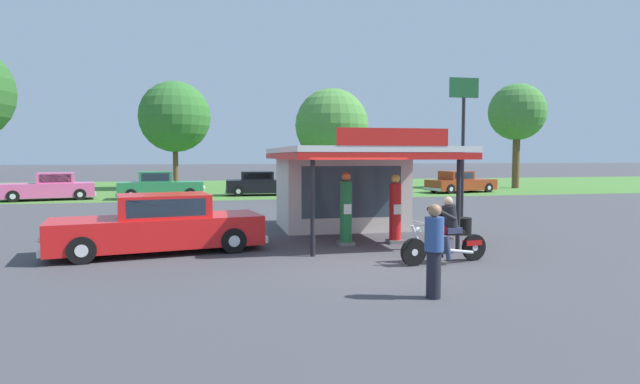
% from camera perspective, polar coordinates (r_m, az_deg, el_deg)
% --- Properties ---
extents(ground_plane, '(300.00, 300.00, 0.00)m').
position_cam_1_polar(ground_plane, '(12.46, 5.15, -7.74)').
color(ground_plane, '#424247').
extents(grass_verge_strip, '(120.00, 24.00, 0.01)m').
position_cam_1_polar(grass_verge_strip, '(41.88, -7.08, 0.53)').
color(grass_verge_strip, '#477A33').
rests_on(grass_verge_strip, ground).
extents(service_station_kiosk, '(4.88, 7.13, 3.23)m').
position_cam_1_polar(service_station_kiosk, '(17.66, 2.69, 1.17)').
color(service_station_kiosk, silver).
rests_on(service_station_kiosk, ground).
extents(gas_pump_nearside, '(0.44, 0.44, 2.09)m').
position_cam_1_polar(gas_pump_nearside, '(14.61, 2.90, -2.18)').
color(gas_pump_nearside, slate).
rests_on(gas_pump_nearside, ground).
extents(gas_pump_offside, '(0.44, 0.44, 2.01)m').
position_cam_1_polar(gas_pump_offside, '(15.06, 8.36, -2.17)').
color(gas_pump_offside, slate).
rests_on(gas_pump_offside, ground).
extents(motorcycle_with_rider, '(2.32, 0.73, 1.58)m').
position_cam_1_polar(motorcycle_with_rider, '(12.54, 13.83, -4.73)').
color(motorcycle_with_rider, black).
rests_on(motorcycle_with_rider, ground).
extents(featured_classic_sedan, '(5.70, 2.72, 1.54)m').
position_cam_1_polar(featured_classic_sedan, '(14.14, -17.41, -3.62)').
color(featured_classic_sedan, red).
rests_on(featured_classic_sedan, ground).
extents(parked_car_back_row_centre_left, '(5.09, 2.21, 1.62)m').
position_cam_1_polar(parked_car_back_row_centre_left, '(31.93, -17.28, 0.58)').
color(parked_car_back_row_centre_left, '#2D844C').
rests_on(parked_car_back_row_centre_left, ground).
extents(parked_car_back_row_centre_right, '(5.02, 2.16, 1.48)m').
position_cam_1_polar(parked_car_back_row_centre_right, '(30.92, 5.35, 0.55)').
color(parked_car_back_row_centre_right, '#2D844C').
rests_on(parked_car_back_row_centre_right, ground).
extents(parked_car_second_row_spare, '(5.35, 2.95, 1.49)m').
position_cam_1_polar(parked_car_second_row_spare, '(36.96, 15.30, 0.99)').
color(parked_car_second_row_spare, '#993819').
rests_on(parked_car_second_row_spare, ground).
extents(parked_car_back_row_far_left, '(5.34, 2.94, 1.57)m').
position_cam_1_polar(parked_car_back_row_far_left, '(33.37, -27.84, 0.42)').
color(parked_car_back_row_far_left, '#E55993').
rests_on(parked_car_back_row_far_left, ground).
extents(parked_car_back_row_left, '(4.98, 2.19, 1.54)m').
position_cam_1_polar(parked_car_back_row_left, '(33.33, -6.44, 0.86)').
color(parked_car_back_row_left, black).
rests_on(parked_car_back_row_left, ground).
extents(bystander_admiring_sedan, '(0.36, 0.36, 1.63)m').
position_cam_1_polar(bystander_admiring_sedan, '(23.65, 9.54, -0.07)').
color(bystander_admiring_sedan, black).
rests_on(bystander_admiring_sedan, ground).
extents(bystander_leaning_by_kiosk, '(0.34, 0.34, 1.69)m').
position_cam_1_polar(bystander_leaning_by_kiosk, '(9.39, 12.55, -6.17)').
color(bystander_leaning_by_kiosk, black).
rests_on(bystander_leaning_by_kiosk, ground).
extents(tree_oak_left, '(5.37, 5.37, 8.20)m').
position_cam_1_polar(tree_oak_left, '(40.92, -15.83, 8.03)').
color(tree_oak_left, brown).
rests_on(tree_oak_left, ground).
extents(tree_oak_far_right, '(5.79, 5.79, 7.86)m').
position_cam_1_polar(tree_oak_far_right, '(40.99, 1.44, 7.32)').
color(tree_oak_far_right, brown).
rests_on(tree_oak_far_right, ground).
extents(tree_oak_right, '(4.42, 4.42, 8.19)m').
position_cam_1_polar(tree_oak_right, '(43.27, 21.01, 8.17)').
color(tree_oak_right, brown).
rests_on(tree_oak_right, ground).
extents(roadside_pole_sign, '(1.10, 0.12, 5.31)m').
position_cam_1_polar(roadside_pole_sign, '(19.21, 15.63, 7.01)').
color(roadside_pole_sign, black).
rests_on(roadside_pole_sign, ground).
extents(spare_tire_stack, '(0.60, 0.60, 0.54)m').
position_cam_1_polar(spare_tire_stack, '(17.29, 15.50, -3.66)').
color(spare_tire_stack, black).
rests_on(spare_tire_stack, ground).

